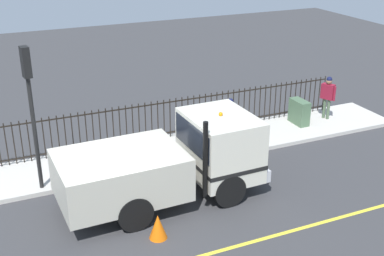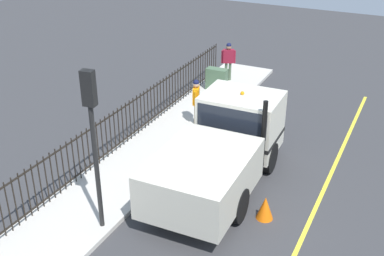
{
  "view_description": "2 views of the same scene",
  "coord_description": "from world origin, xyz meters",
  "px_view_note": "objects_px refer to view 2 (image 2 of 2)",
  "views": [
    {
      "loc": [
        -11.69,
        3.02,
        7.56
      ],
      "look_at": [
        1.34,
        -2.79,
        1.58
      ],
      "focal_mm": 47.57,
      "sensor_mm": 36.0,
      "label": 1
    },
    {
      "loc": [
        -4.44,
        9.86,
        8.05
      ],
      "look_at": [
        1.76,
        -2.74,
        1.03
      ],
      "focal_mm": 45.91,
      "sensor_mm": 36.0,
      "label": 2
    }
  ],
  "objects_px": {
    "traffic_light_near": "(92,121)",
    "worker_standing": "(196,97)",
    "utility_cabinet": "(217,79)",
    "pedestrian_distant": "(228,58)",
    "work_truck": "(225,144)",
    "traffic_cone": "(265,208)"
  },
  "relations": [
    {
      "from": "work_truck",
      "to": "worker_standing",
      "type": "bearing_deg",
      "value": 127.19
    },
    {
      "from": "work_truck",
      "to": "worker_standing",
      "type": "relative_size",
      "value": 3.44
    },
    {
      "from": "traffic_light_near",
      "to": "pedestrian_distant",
      "type": "bearing_deg",
      "value": 87.52
    },
    {
      "from": "pedestrian_distant",
      "to": "traffic_light_near",
      "type": "distance_m",
      "value": 11.36
    },
    {
      "from": "traffic_light_near",
      "to": "utility_cabinet",
      "type": "distance_m",
      "value": 10.22
    },
    {
      "from": "utility_cabinet",
      "to": "traffic_cone",
      "type": "xyz_separation_m",
      "value": [
        -4.7,
        7.53,
        -0.28
      ]
    },
    {
      "from": "worker_standing",
      "to": "traffic_cone",
      "type": "relative_size",
      "value": 2.58
    },
    {
      "from": "pedestrian_distant",
      "to": "traffic_cone",
      "type": "relative_size",
      "value": 2.59
    },
    {
      "from": "worker_standing",
      "to": "traffic_light_near",
      "type": "bearing_deg",
      "value": -16.73
    },
    {
      "from": "worker_standing",
      "to": "traffic_cone",
      "type": "height_order",
      "value": "worker_standing"
    },
    {
      "from": "utility_cabinet",
      "to": "pedestrian_distant",
      "type": "bearing_deg",
      "value": -89.1
    },
    {
      "from": "pedestrian_distant",
      "to": "traffic_light_near",
      "type": "relative_size",
      "value": 0.4
    },
    {
      "from": "traffic_light_near",
      "to": "utility_cabinet",
      "type": "height_order",
      "value": "traffic_light_near"
    },
    {
      "from": "utility_cabinet",
      "to": "worker_standing",
      "type": "bearing_deg",
      "value": 100.79
    },
    {
      "from": "work_truck",
      "to": "pedestrian_distant",
      "type": "distance_m",
      "value": 8.18
    },
    {
      "from": "worker_standing",
      "to": "utility_cabinet",
      "type": "bearing_deg",
      "value": 170.12
    },
    {
      "from": "pedestrian_distant",
      "to": "utility_cabinet",
      "type": "bearing_deg",
      "value": -114.58
    },
    {
      "from": "traffic_light_near",
      "to": "worker_standing",
      "type": "bearing_deg",
      "value": 85.79
    },
    {
      "from": "worker_standing",
      "to": "utility_cabinet",
      "type": "xyz_separation_m",
      "value": [
        0.64,
        -3.35,
        -0.57
      ]
    },
    {
      "from": "worker_standing",
      "to": "utility_cabinet",
      "type": "height_order",
      "value": "worker_standing"
    },
    {
      "from": "work_truck",
      "to": "worker_standing",
      "type": "height_order",
      "value": "work_truck"
    },
    {
      "from": "traffic_cone",
      "to": "traffic_light_near",
      "type": "bearing_deg",
      "value": 32.68
    }
  ]
}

